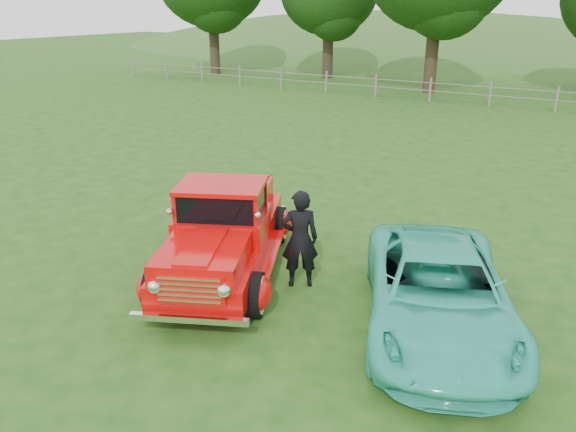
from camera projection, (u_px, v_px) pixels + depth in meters
The scene contains 6 objects.
ground at pixel (212, 290), 9.99m from camera, with size 140.00×140.00×0.00m, color #1C4713.
distant_hills at pixel (522, 94), 61.30m from camera, with size 116.00×60.00×18.00m.
fence_line at pixel (490, 94), 27.44m from camera, with size 48.00×0.12×1.20m.
red_pickup at pixel (224, 233), 10.39m from camera, with size 3.66×5.26×1.78m.
teal_sedan at pixel (438, 292), 8.59m from camera, with size 2.13×4.62×1.28m, color #31C5A6.
man at pixel (300, 239), 9.86m from camera, with size 0.66×0.43×1.80m, color black.
Camera 1 is at (5.71, -6.92, 4.79)m, focal length 35.00 mm.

